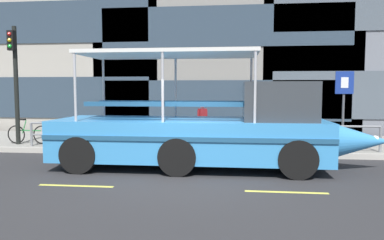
# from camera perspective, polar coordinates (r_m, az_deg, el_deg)

# --- Properties ---
(ground_plane) EXTENTS (120.00, 120.00, 0.00)m
(ground_plane) POSITION_cam_1_polar(r_m,az_deg,el_deg) (9.57, -1.17, -8.82)
(ground_plane) COLOR #2B2B2D
(sidewalk) EXTENTS (32.00, 4.80, 0.18)m
(sidewalk) POSITION_cam_1_polar(r_m,az_deg,el_deg) (15.03, 1.66, -3.53)
(sidewalk) COLOR gray
(sidewalk) RESTS_ON ground_plane
(curb_edge) EXTENTS (32.00, 0.18, 0.18)m
(curb_edge) POSITION_cam_1_polar(r_m,az_deg,el_deg) (12.58, 0.71, -5.14)
(curb_edge) COLOR #B2ADA3
(curb_edge) RESTS_ON ground_plane
(lane_centreline) EXTENTS (25.80, 0.12, 0.01)m
(lane_centreline) POSITION_cam_1_polar(r_m,az_deg,el_deg) (8.49, -2.20, -10.56)
(lane_centreline) COLOR #DBD64C
(lane_centreline) RESTS_ON ground_plane
(curb_guardrail) EXTENTS (12.25, 0.09, 0.88)m
(curb_guardrail) POSITION_cam_1_polar(r_m,az_deg,el_deg) (12.82, 0.73, -1.86)
(curb_guardrail) COLOR gray
(curb_guardrail) RESTS_ON sidewalk
(traffic_light_pole) EXTENTS (0.24, 0.46, 4.40)m
(traffic_light_pole) POSITION_cam_1_polar(r_m,az_deg,el_deg) (15.35, -25.64, 6.47)
(traffic_light_pole) COLOR black
(traffic_light_pole) RESTS_ON sidewalk
(parking_sign) EXTENTS (0.60, 0.12, 2.68)m
(parking_sign) POSITION_cam_1_polar(r_m,az_deg,el_deg) (13.59, 22.36, 3.33)
(parking_sign) COLOR #4C4F54
(parking_sign) RESTS_ON sidewalk
(leaned_bicycle) EXTENTS (1.74, 0.46, 0.96)m
(leaned_bicycle) POSITION_cam_1_polar(r_m,az_deg,el_deg) (15.39, -23.83, -1.98)
(leaned_bicycle) COLOR black
(leaned_bicycle) RESTS_ON sidewalk
(duck_tour_boat) EXTENTS (9.51, 2.54, 3.30)m
(duck_tour_boat) POSITION_cam_1_polar(r_m,az_deg,el_deg) (10.57, 2.57, -1.68)
(duck_tour_boat) COLOR #388CD1
(duck_tour_boat) RESTS_ON ground_plane
(pedestrian_near_bow) EXTENTS (0.45, 0.31, 1.73)m
(pedestrian_near_bow) POSITION_cam_1_polar(r_m,az_deg,el_deg) (13.64, 15.02, 0.26)
(pedestrian_near_bow) COLOR #1E2338
(pedestrian_near_bow) RESTS_ON sidewalk
(pedestrian_mid_left) EXTENTS (0.35, 0.34, 1.59)m
(pedestrian_mid_left) POSITION_cam_1_polar(r_m,az_deg,el_deg) (13.89, 1.62, 0.16)
(pedestrian_mid_left) COLOR black
(pedestrian_mid_left) RESTS_ON sidewalk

